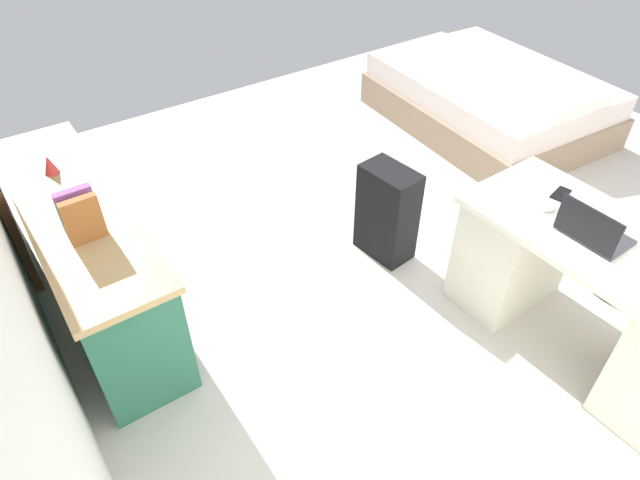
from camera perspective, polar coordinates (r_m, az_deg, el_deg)
ground_plane at (r=3.81m, az=11.72°, el=-0.34°), size 5.78×5.78×0.00m
desk at (r=3.17m, az=26.26°, el=-5.15°), size 1.45×0.69×0.74m
credenza at (r=3.34m, az=-22.81°, el=-1.54°), size 1.80×0.48×0.74m
bed at (r=5.21m, az=17.16°, el=13.77°), size 1.99×1.52×0.58m
suitcase_black at (r=3.50m, az=6.97°, el=2.82°), size 0.38×0.26×0.63m
laptop at (r=2.89m, az=26.39°, el=0.83°), size 0.31×0.23×0.21m
computer_mouse at (r=3.03m, az=22.69°, el=3.18°), size 0.06×0.10×0.03m
cell_phone_by_mouse at (r=3.18m, az=23.72°, el=4.42°), size 0.10×0.15×0.01m
book_row at (r=2.82m, az=-23.63°, el=2.43°), size 0.16×0.17×0.24m
figurine_small at (r=3.39m, az=-26.28°, el=7.02°), size 0.08×0.08×0.11m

